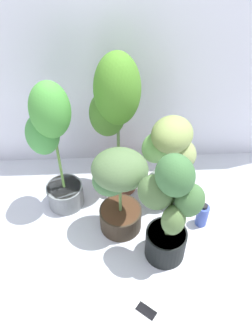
{
  "coord_description": "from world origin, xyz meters",
  "views": [
    {
      "loc": [
        0.0,
        -1.26,
        1.95
      ],
      "look_at": [
        0.07,
        0.29,
        0.42
      ],
      "focal_mm": 37.7,
      "sensor_mm": 36.0,
      "label": 1
    }
  ],
  "objects_px": {
    "nutrient_bottle": "(202,215)",
    "potted_plant_center": "(118,188)",
    "potted_plant_back_right": "(169,157)",
    "cell_phone": "(146,311)",
    "potted_plant_back_left": "(52,142)",
    "potted_plant_front_right": "(169,212)",
    "potted_plant_back_center": "(115,115)"
  },
  "relations": [
    {
      "from": "potted_plant_back_center",
      "to": "cell_phone",
      "type": "bearing_deg",
      "value": -82.02
    },
    {
      "from": "potted_plant_back_left",
      "to": "cell_phone",
      "type": "distance_m",
      "value": 1.12
    },
    {
      "from": "nutrient_bottle",
      "to": "potted_plant_back_left",
      "type": "bearing_deg",
      "value": 166.19
    },
    {
      "from": "potted_plant_back_center",
      "to": "nutrient_bottle",
      "type": "height_order",
      "value": "potted_plant_back_center"
    },
    {
      "from": "potted_plant_back_center",
      "to": "potted_plant_back_left",
      "type": "bearing_deg",
      "value": -158.35
    },
    {
      "from": "potted_plant_back_left",
      "to": "cell_phone",
      "type": "relative_size",
      "value": 6.26
    },
    {
      "from": "potted_plant_back_right",
      "to": "potted_plant_center",
      "type": "xyz_separation_m",
      "value": [
        -0.34,
        -0.24,
        -0.01
      ]
    },
    {
      "from": "potted_plant_back_right",
      "to": "potted_plant_back_center",
      "type": "relative_size",
      "value": 0.65
    },
    {
      "from": "potted_plant_front_right",
      "to": "potted_plant_back_right",
      "type": "bearing_deg",
      "value": 82.63
    },
    {
      "from": "potted_plant_front_right",
      "to": "potted_plant_back_center",
      "type": "bearing_deg",
      "value": 114.66
    },
    {
      "from": "potted_plant_center",
      "to": "potted_plant_back_left",
      "type": "height_order",
      "value": "potted_plant_back_left"
    },
    {
      "from": "potted_plant_back_center",
      "to": "nutrient_bottle",
      "type": "distance_m",
      "value": 0.87
    },
    {
      "from": "potted_plant_back_right",
      "to": "potted_plant_back_left",
      "type": "relative_size",
      "value": 0.7
    },
    {
      "from": "potted_plant_center",
      "to": "cell_phone",
      "type": "distance_m",
      "value": 0.72
    },
    {
      "from": "cell_phone",
      "to": "potted_plant_back_center",
      "type": "bearing_deg",
      "value": 46.48
    },
    {
      "from": "potted_plant_back_right",
      "to": "nutrient_bottle",
      "type": "xyz_separation_m",
      "value": [
        0.21,
        -0.25,
        -0.3
      ]
    },
    {
      "from": "potted_plant_back_left",
      "to": "potted_plant_back_right",
      "type": "bearing_deg",
      "value": 1.68
    },
    {
      "from": "potted_plant_center",
      "to": "cell_phone",
      "type": "height_order",
      "value": "potted_plant_center"
    },
    {
      "from": "potted_plant_back_left",
      "to": "cell_phone",
      "type": "xyz_separation_m",
      "value": [
        0.52,
        -0.82,
        -0.56
      ]
    },
    {
      "from": "potted_plant_back_right",
      "to": "potted_plant_center",
      "type": "distance_m",
      "value": 0.42
    },
    {
      "from": "potted_plant_back_center",
      "to": "cell_phone",
      "type": "height_order",
      "value": "potted_plant_back_center"
    },
    {
      "from": "potted_plant_back_right",
      "to": "cell_phone",
      "type": "distance_m",
      "value": 0.95
    },
    {
      "from": "potted_plant_back_right",
      "to": "potted_plant_center",
      "type": "relative_size",
      "value": 1.05
    },
    {
      "from": "potted_plant_back_left",
      "to": "nutrient_bottle",
      "type": "bearing_deg",
      "value": -13.81
    },
    {
      "from": "potted_plant_back_right",
      "to": "potted_plant_front_right",
      "type": "height_order",
      "value": "potted_plant_front_right"
    },
    {
      "from": "potted_plant_back_right",
      "to": "cell_phone",
      "type": "bearing_deg",
      "value": -103.73
    },
    {
      "from": "potted_plant_center",
      "to": "potted_plant_back_left",
      "type": "distance_m",
      "value": 0.49
    },
    {
      "from": "nutrient_bottle",
      "to": "potted_plant_center",
      "type": "bearing_deg",
      "value": 179.08
    },
    {
      "from": "potted_plant_back_right",
      "to": "potted_plant_center",
      "type": "bearing_deg",
      "value": -144.21
    },
    {
      "from": "potted_plant_center",
      "to": "potted_plant_front_right",
      "type": "height_order",
      "value": "potted_plant_front_right"
    },
    {
      "from": "potted_plant_back_left",
      "to": "potted_plant_front_right",
      "type": "height_order",
      "value": "potted_plant_back_left"
    },
    {
      "from": "potted_plant_back_right",
      "to": "potted_plant_back_center",
      "type": "bearing_deg",
      "value": 158.9
    }
  ]
}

